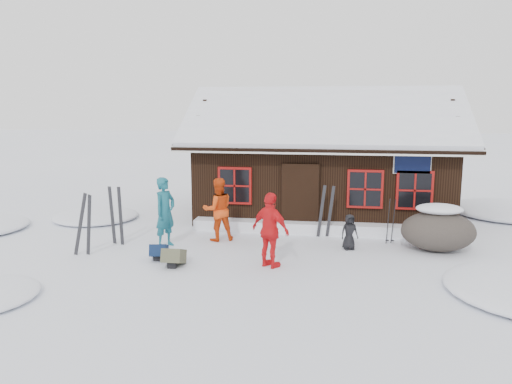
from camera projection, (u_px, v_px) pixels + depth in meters
ground at (258, 253)px, 12.92m from camera, size 120.00×120.00×0.00m
mountain_hut at (323, 170)px, 17.26m from camera, size 8.90×6.09×4.42m
snow_drift at (319, 228)px, 14.84m from camera, size 7.60×0.60×0.35m
snow_mounds at (324, 237)px, 14.48m from camera, size 20.60×13.20×0.48m
skier_teal at (165, 212)px, 13.36m from camera, size 0.68×0.81×1.89m
skier_orange_left at (218, 209)px, 13.98m from camera, size 1.08×1.00×1.78m
skier_orange_right at (271, 230)px, 11.64m from camera, size 1.12×0.92×1.79m
skier_crouched at (349, 232)px, 13.15m from camera, size 0.54×0.45×0.95m
boulder at (438, 230)px, 13.03m from camera, size 1.90×1.43×1.12m
ski_pair_left at (85, 225)px, 12.59m from camera, size 0.66×0.27×1.66m
ski_pair_mid at (116, 216)px, 13.63m from camera, size 0.43×0.12×1.65m
ski_pair_right at (326, 212)px, 14.40m from camera, size 0.51×0.12×1.56m
ski_poles at (391, 222)px, 13.72m from camera, size 0.23×0.11×1.29m
backpack_blue at (159, 254)px, 12.36m from camera, size 0.51×0.61×0.29m
backpack_olive at (174, 259)px, 11.83m from camera, size 0.48×0.62×0.33m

